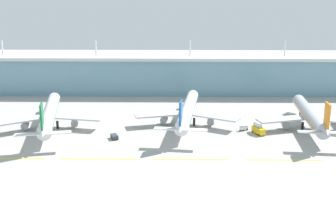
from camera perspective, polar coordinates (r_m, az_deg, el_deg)
The scene contains 12 objects.
ground_plane at distance 169.98m, azimuth 3.94°, elevation -4.70°, with size 600.00×600.00×0.00m, color #A8A59E.
terminal_building at distance 263.11m, azimuth 2.88°, elevation 5.26°, with size 288.00×34.00×32.02m.
airliner_near at distance 198.48m, azimuth -15.56°, elevation -0.30°, with size 47.81×69.42×18.90m.
airliner_middle at distance 196.72m, azimuth 2.63°, elevation 0.13°, with size 48.45×69.94×18.90m.
airliner_far at distance 199.84m, azimuth 18.49°, elevation -0.43°, with size 48.60×63.41×18.90m.
taxiway_stripe_west at distance 169.04m, azimuth -20.74°, elevation -5.84°, with size 28.00×0.70×0.04m, color yellow.
taxiway_stripe_mid_west at distance 159.77m, azimuth -9.26°, elevation -6.23°, with size 28.00×0.70×0.04m, color yellow.
taxiway_stripe_centre at distance 157.45m, azimuth 3.09°, elevation -6.37°, with size 28.00×0.70×0.04m, color yellow.
taxiway_stripe_mid_east at distance 162.38m, azimuth 15.24°, elevation -6.23°, with size 28.00×0.70×0.04m, color yellow.
pushback_tug at distance 179.86m, azimuth -7.18°, elevation -3.26°, with size 3.92×4.99×1.85m.
baggage_cart at distance 192.31m, azimuth 10.11°, elevation -2.08°, with size 3.97×3.61×2.48m.
fuel_truck at distance 188.51m, azimuth 11.99°, elevation -2.23°, with size 5.14×7.65×4.95m.
Camera 1 is at (-9.18, -159.20, 58.88)m, focal length 45.54 mm.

